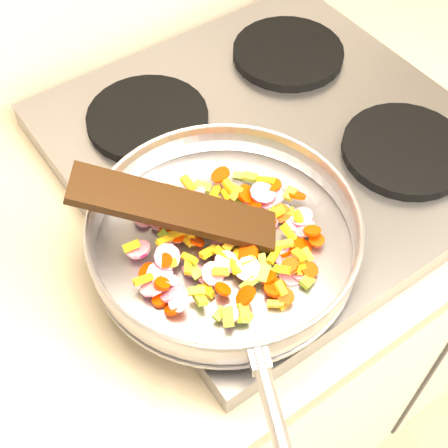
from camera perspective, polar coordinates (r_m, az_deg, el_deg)
cooktop at (r=0.98m, az=4.47°, el=7.07°), size 0.60×0.60×0.04m
grate_fl at (r=0.83m, az=2.89°, el=-1.23°), size 0.19×0.19×0.02m
grate_fr at (r=0.97m, az=16.26°, el=6.53°), size 0.19×0.19×0.02m
grate_bl at (r=0.99m, az=-7.00°, el=9.58°), size 0.19×0.19×0.02m
grate_br at (r=1.11m, az=5.88°, el=15.30°), size 0.19×0.19×0.02m
saute_pan at (r=0.79m, az=0.03°, el=-0.93°), size 0.39×0.53×0.06m
vegetable_heap at (r=0.80m, az=0.55°, el=-1.53°), size 0.26×0.25×0.04m
wooden_spatula at (r=0.77m, az=-4.49°, el=1.45°), size 0.23×0.20×0.10m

